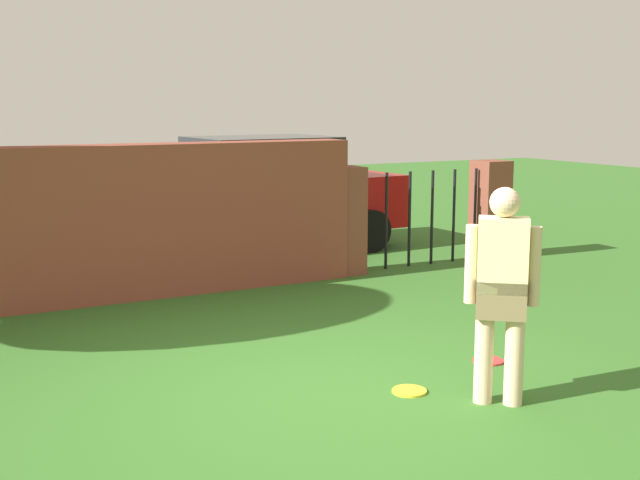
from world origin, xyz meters
The scene contains 7 objects.
ground_plane centered at (0.00, 0.00, 0.00)m, with size 40.00×40.00×0.00m, color #336623.
brick_wall centered at (-1.50, 3.79, 0.88)m, with size 7.47×0.50×1.75m, color brown.
person centered at (1.05, -0.80, 0.90)m, with size 0.44×0.40×1.62m.
fence_gate centered at (3.54, 3.79, 0.70)m, with size 2.85×0.44×1.40m.
car centered at (2.02, 5.71, 0.86)m, with size 4.30×2.13×1.72m.
frisbee_yellow centered at (0.59, -0.30, 0.01)m, with size 0.27×0.27×0.02m, color yellow.
frisbee_red centered at (1.62, 0.00, 0.01)m, with size 0.27×0.27×0.02m, color red.
Camera 1 is at (-2.82, -5.27, 2.22)m, focal length 45.47 mm.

